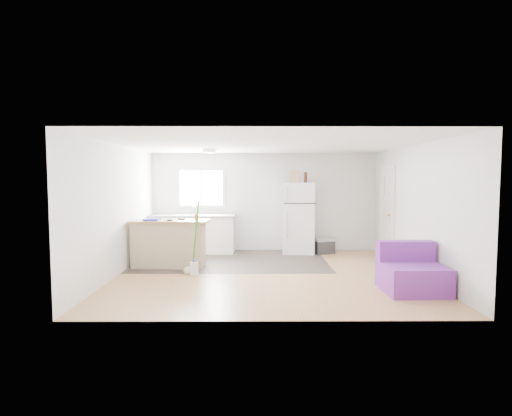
{
  "coord_description": "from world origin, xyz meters",
  "views": [
    {
      "loc": [
        -0.25,
        -7.35,
        1.77
      ],
      "look_at": [
        -0.21,
        0.7,
        1.18
      ],
      "focal_mm": 28.0,
      "sensor_mm": 36.0,
      "label": 1
    }
  ],
  "objects": [
    {
      "name": "blue_tray",
      "position": [
        -2.27,
        0.52,
        0.97
      ],
      "size": [
        0.32,
        0.24,
        0.04
      ],
      "primitive_type": "cube",
      "rotation": [
        0.0,
        0.0,
        -0.08
      ],
      "color": "#131CB4",
      "rests_on": "peninsula"
    },
    {
      "name": "window",
      "position": [
        -1.55,
        2.49,
        1.55
      ],
      "size": [
        1.18,
        0.06,
        0.98
      ],
      "color": "white",
      "rests_on": "back_wall"
    },
    {
      "name": "refrigerator",
      "position": [
        0.81,
        2.13,
        0.84
      ],
      "size": [
        0.8,
        0.76,
        1.68
      ],
      "rotation": [
        0.0,
        0.0,
        -0.08
      ],
      "color": "white",
      "rests_on": "floor"
    },
    {
      "name": "interior_door",
      "position": [
        2.72,
        1.55,
        1.02
      ],
      "size": [
        0.11,
        0.92,
        2.1
      ],
      "color": "white",
      "rests_on": "right_wall"
    },
    {
      "name": "room",
      "position": [
        0.0,
        0.0,
        1.2
      ],
      "size": [
        5.51,
        5.01,
        2.41
      ],
      "color": "#AB7647",
      "rests_on": "ground"
    },
    {
      "name": "purple_seat",
      "position": [
        2.24,
        -1.16,
        0.28
      ],
      "size": [
        0.94,
        0.88,
        0.76
      ],
      "rotation": [
        0.0,
        0.0,
        0.02
      ],
      "color": "#6B2D95",
      "rests_on": "floor"
    },
    {
      "name": "peninsula",
      "position": [
        -1.96,
        0.6,
        0.48
      ],
      "size": [
        1.57,
        0.65,
        0.95
      ],
      "rotation": [
        0.0,
        0.0,
        -0.04
      ],
      "color": "tan",
      "rests_on": "floor"
    },
    {
      "name": "cooler",
      "position": [
        1.41,
        2.05,
        0.18
      ],
      "size": [
        0.55,
        0.45,
        0.36
      ],
      "rotation": [
        0.0,
        0.0,
        0.3
      ],
      "color": "#2A2A2C",
      "rests_on": "floor"
    },
    {
      "name": "tool_a",
      "position": [
        -1.72,
        0.69,
        0.96
      ],
      "size": [
        0.15,
        0.09,
        0.03
      ],
      "primitive_type": "cube",
      "rotation": [
        0.0,
        0.0,
        -0.35
      ],
      "color": "black",
      "rests_on": "peninsula"
    },
    {
      "name": "ceiling_fixture",
      "position": [
        -1.2,
        1.2,
        2.36
      ],
      "size": [
        0.3,
        0.3,
        0.07
      ],
      "primitive_type": "cylinder",
      "color": "white",
      "rests_on": "ceiling"
    },
    {
      "name": "bottle_left",
      "position": [
        0.97,
        2.06,
        1.81
      ],
      "size": [
        0.09,
        0.09,
        0.25
      ],
      "primitive_type": "cylinder",
      "rotation": [
        0.0,
        0.0,
        0.34
      ],
      "color": "#3C140A",
      "rests_on": "refrigerator"
    },
    {
      "name": "kitchen_cabinets",
      "position": [
        -1.73,
        2.18,
        0.46
      ],
      "size": [
        2.06,
        0.7,
        1.19
      ],
      "rotation": [
        0.0,
        0.0,
        -0.03
      ],
      "color": "white",
      "rests_on": "floor"
    },
    {
      "name": "tool_b",
      "position": [
        -1.9,
        0.44,
        0.96
      ],
      "size": [
        0.1,
        0.05,
        0.03
      ],
      "primitive_type": "cube",
      "rotation": [
        0.0,
        0.0,
        0.07
      ],
      "color": "black",
      "rests_on": "peninsula"
    },
    {
      "name": "mop",
      "position": [
        -1.45,
        0.02,
        0.23
      ],
      "size": [
        0.31,
        0.37,
        1.39
      ],
      "rotation": [
        0.0,
        0.0,
        0.54
      ],
      "color": "green",
      "rests_on": "floor"
    },
    {
      "name": "bottle_right",
      "position": [
        0.97,
        2.12,
        1.81
      ],
      "size": [
        0.08,
        0.08,
        0.25
      ],
      "primitive_type": "cylinder",
      "rotation": [
        0.0,
        0.0,
        -0.22
      ],
      "color": "#3C140A",
      "rests_on": "refrigerator"
    },
    {
      "name": "red_cup",
      "position": [
        -1.41,
        0.64,
        1.01
      ],
      "size": [
        0.1,
        0.1,
        0.12
      ],
      "primitive_type": "cylinder",
      "rotation": [
        0.0,
        0.0,
        0.26
      ],
      "color": "red",
      "rests_on": "peninsula"
    },
    {
      "name": "cleaner_jug",
      "position": [
        -1.35,
        -0.1,
        0.13
      ],
      "size": [
        0.15,
        0.13,
        0.29
      ],
      "rotation": [
        0.0,
        0.0,
        -0.27
      ],
      "color": "white",
      "rests_on": "floor"
    },
    {
      "name": "vinyl_zone",
      "position": [
        -0.73,
        1.25,
        0.0
      ],
      "size": [
        4.05,
        2.5,
        0.0
      ],
      "primitive_type": "cube",
      "color": "#332A26",
      "rests_on": "floor"
    },
    {
      "name": "cardboard_box",
      "position": [
        0.71,
        2.12,
        1.83
      ],
      "size": [
        0.21,
        0.13,
        0.3
      ],
      "primitive_type": "cube",
      "rotation": [
        0.0,
        0.0,
        -0.15
      ],
      "color": "tan",
      "rests_on": "refrigerator"
    }
  ]
}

